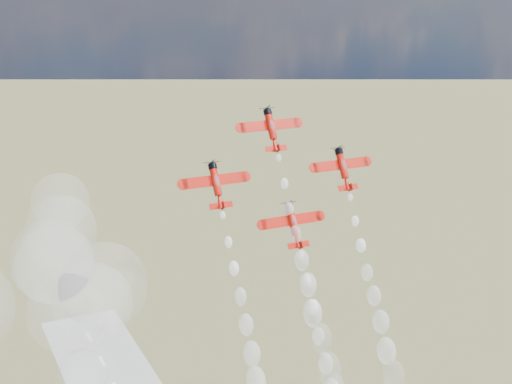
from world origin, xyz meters
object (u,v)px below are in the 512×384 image
Objects in this scene: plane_lead at (271,129)px; plane_left at (216,184)px; plane_right at (343,168)px; plane_slot at (293,224)px.

plane_lead is 1.00× the size of plane_left.
plane_left is 1.00× the size of plane_right.
plane_right is at bearing 19.08° from plane_slot.
plane_slot is (14.86, -5.14, -9.05)m from plane_left.
plane_lead reaches higher than plane_slot.
plane_left is at bearing 180.00° from plane_right.
plane_lead is at bearing 90.00° from plane_slot.
plane_slot is at bearing -19.08° from plane_left.
plane_left reaches higher than plane_slot.
plane_right reaches higher than plane_slot.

